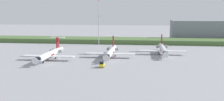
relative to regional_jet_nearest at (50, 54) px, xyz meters
name	(u,v)px	position (x,y,z in m)	size (l,w,h in m)	color
ground_plane	(116,51)	(26.50, 27.34, -2.54)	(500.00, 500.00, 0.00)	#939399
grass_berm	(121,41)	(26.50, 63.53, -1.07)	(320.00, 20.00, 2.93)	#4C6B38
regional_jet_nearest	(50,54)	(0.00, 0.00, 0.00)	(22.81, 31.00, 9.00)	silver
regional_jet_second	(111,52)	(25.98, 9.31, 0.00)	(22.81, 31.00, 9.00)	silver
regional_jet_third	(163,49)	(50.92, 20.26, 0.00)	(22.81, 31.00, 9.00)	silver
antenna_mast	(99,27)	(13.04, 50.70, 9.01)	(4.40, 0.50, 28.03)	#B2B2B7
distant_hangar	(215,30)	(94.14, 87.27, 4.72)	(63.52, 20.60, 14.50)	gray
baggage_tug	(102,65)	(25.34, -12.55, -1.53)	(1.72, 3.20, 2.30)	yellow
safety_cone_front_marker	(93,66)	(21.82, -11.35, -2.26)	(0.44, 0.44, 0.55)	orange
safety_cone_mid_marker	(103,66)	(25.35, -10.76, -2.26)	(0.44, 0.44, 0.55)	orange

